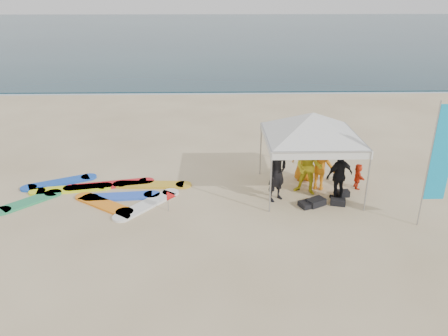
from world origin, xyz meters
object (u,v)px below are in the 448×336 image
person_black_b (339,175)px  person_orange_b (306,156)px  marker_pennant (172,196)px  canopy_tent (313,113)px  surfboard_spread (101,193)px  person_black_a (277,172)px  person_orange_a (320,165)px  person_seated (358,176)px  person_yellow (309,167)px  feather_flag (441,155)px

person_black_b → person_orange_b: bearing=-84.1°
person_black_b → marker_pennant: bearing=-14.1°
canopy_tent → surfboard_spread: bearing=-179.5°
person_black_a → surfboard_spread: person_black_a is taller
person_orange_a → person_seated: (1.31, 0.02, -0.43)m
person_orange_b → person_yellow: bearing=95.4°
person_black_b → feather_flag: (2.14, -1.73, 1.33)m
marker_pennant → surfboard_spread: (-2.45, 1.26, -0.46)m
person_yellow → surfboard_spread: size_ratio=0.33×
feather_flag → surfboard_spread: feather_flag is taller
person_seated → person_black_b: bearing=135.7°
person_black_b → person_orange_b: (-0.78, 1.50, 0.10)m
person_black_b → person_orange_b: 1.69m
surfboard_spread → person_orange_a: bearing=1.7°
person_orange_a → person_yellow: bearing=58.7°
person_black_a → person_seated: (2.87, 0.80, -0.51)m
person_yellow → person_orange_a: 0.58m
person_yellow → marker_pennant: bearing=-139.8°
canopy_tent → person_yellow: bearing=-107.3°
person_yellow → person_orange_b: 1.08m
person_orange_a → person_black_b: 0.89m
person_black_b → feather_flag: feather_flag is taller
person_yellow → surfboard_spread: (-6.79, 0.13, -0.90)m
person_yellow → person_orange_a: person_yellow is taller
person_black_a → person_seated: bearing=-22.7°
person_black_a → marker_pennant: bearing=153.6°
person_black_a → person_orange_b: (1.20, 1.51, -0.03)m
person_black_a → person_black_b: 1.99m
person_black_a → person_yellow: person_black_a is taller
person_orange_a → surfboard_spread: size_ratio=0.31×
marker_pennant → person_yellow: bearing=14.6°
feather_flag → person_yellow: bearing=144.7°
person_orange_b → surfboard_spread: bearing=19.4°
person_black_a → person_yellow: bearing=-16.5°
person_black_a → person_orange_a: 1.74m
marker_pennant → person_black_b: bearing=7.7°
person_orange_b → feather_flag: feather_flag is taller
person_black_b → person_seated: bearing=-159.6°
canopy_tent → surfboard_spread: canopy_tent is taller
person_black_b → person_orange_b: size_ratio=0.89×
person_orange_b → person_black_b: bearing=129.3°
person_seated → surfboard_spread: bearing=95.2°
person_orange_a → person_black_a: bearing=49.0°
person_orange_a → marker_pennant: (-4.81, -1.48, -0.37)m
person_yellow → person_black_b: size_ratio=1.14×
canopy_tent → marker_pennant: bearing=-163.3°
canopy_tent → feather_flag: (2.98, -2.34, -0.54)m
person_orange_a → person_black_b: person_orange_a is taller
person_yellow → person_orange_b: (0.12, 1.07, -0.02)m
feather_flag → canopy_tent: bearing=141.9°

